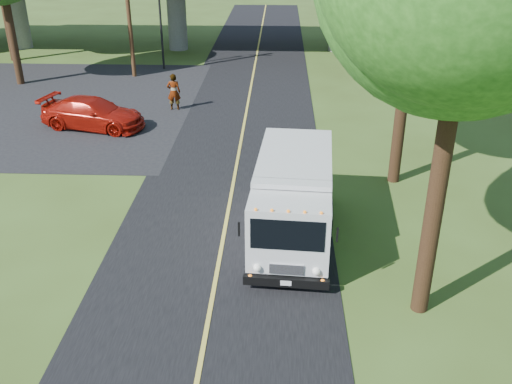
# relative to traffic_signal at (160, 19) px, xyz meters

# --- Properties ---
(ground) EXTENTS (120.00, 120.00, 0.00)m
(ground) POSITION_rel_traffic_signal_xyz_m (6.00, -26.00, -3.20)
(ground) COLOR #394D1B
(ground) RESTS_ON ground
(road) EXTENTS (7.00, 90.00, 0.02)m
(road) POSITION_rel_traffic_signal_xyz_m (6.00, -16.00, -3.19)
(road) COLOR black
(road) RESTS_ON ground
(parking_lot) EXTENTS (16.00, 18.00, 0.01)m
(parking_lot) POSITION_rel_traffic_signal_xyz_m (-5.00, -8.00, -3.19)
(parking_lot) COLOR black
(parking_lot) RESTS_ON ground
(lane_line) EXTENTS (0.12, 90.00, 0.01)m
(lane_line) POSITION_rel_traffic_signal_xyz_m (6.00, -16.00, -3.17)
(lane_line) COLOR gold
(lane_line) RESTS_ON road
(traffic_signal) EXTENTS (0.18, 0.22, 5.20)m
(traffic_signal) POSITION_rel_traffic_signal_xyz_m (0.00, 0.00, 0.00)
(traffic_signal) COLOR black
(traffic_signal) RESTS_ON ground
(utility_pole) EXTENTS (1.60, 0.26, 9.00)m
(utility_pole) POSITION_rel_traffic_signal_xyz_m (-1.50, -2.00, 1.40)
(utility_pole) COLOR #472D19
(utility_pole) RESTS_ON ground
(step_van) EXTENTS (2.74, 6.42, 2.63)m
(step_van) POSITION_rel_traffic_signal_xyz_m (8.20, -21.42, -1.77)
(step_van) COLOR silver
(step_van) RESTS_ON ground
(red_sedan) EXTENTS (5.34, 3.10, 1.46)m
(red_sedan) POSITION_rel_traffic_signal_xyz_m (-1.20, -11.55, -2.47)
(red_sedan) COLOR #981309
(red_sedan) RESTS_ON ground
(pedestrian) EXTENTS (0.74, 0.52, 1.92)m
(pedestrian) POSITION_rel_traffic_signal_xyz_m (2.20, -8.59, -2.24)
(pedestrian) COLOR gray
(pedestrian) RESTS_ON ground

